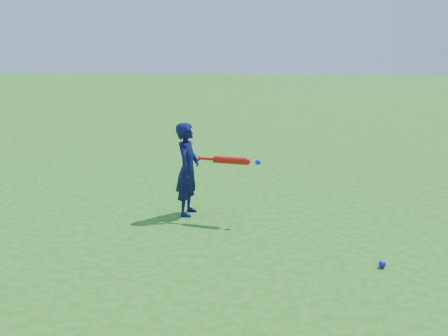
# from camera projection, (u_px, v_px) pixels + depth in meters

# --- Properties ---
(ground) EXTENTS (80.00, 80.00, 0.00)m
(ground) POSITION_uv_depth(u_px,v_px,m) (178.00, 224.00, 6.27)
(ground) COLOR #22741B
(ground) RESTS_ON ground
(child) EXTENTS (0.34, 0.48, 1.23)m
(child) POSITION_uv_depth(u_px,v_px,m) (188.00, 169.00, 6.53)
(child) COLOR #0D0E40
(child) RESTS_ON ground
(ground_ball_blue) EXTENTS (0.07, 0.07, 0.07)m
(ground_ball_blue) POSITION_uv_depth(u_px,v_px,m) (382.00, 264.00, 5.01)
(ground_ball_blue) COLOR #0C17CF
(ground_ball_blue) RESTS_ON ground
(bat_swing) EXTENTS (0.81, 0.22, 0.09)m
(bat_swing) POSITION_uv_depth(u_px,v_px,m) (233.00, 161.00, 6.25)
(bat_swing) COLOR red
(bat_swing) RESTS_ON ground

